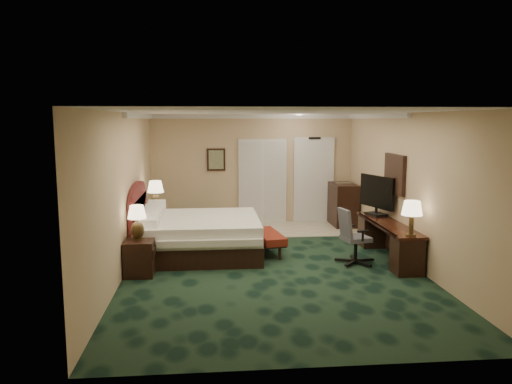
{
  "coord_description": "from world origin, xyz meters",
  "views": [
    {
      "loc": [
        -1.06,
        -8.58,
        2.58
      ],
      "look_at": [
        -0.2,
        0.6,
        1.23
      ],
      "focal_mm": 35.0,
      "sensor_mm": 36.0,
      "label": 1
    }
  ],
  "objects": [
    {
      "name": "lamp_near",
      "position": [
        -2.27,
        -0.34,
        0.89
      ],
      "size": [
        0.33,
        0.33,
        0.58
      ],
      "primitive_type": null,
      "rotation": [
        0.0,
        0.0,
        0.06
      ],
      "color": "black",
      "rests_on": "nightstand_near"
    },
    {
      "name": "headboard",
      "position": [
        -2.44,
        1.0,
        0.7
      ],
      "size": [
        0.12,
        2.0,
        1.4
      ],
      "primitive_type": null,
      "color": "#50171A",
      "rests_on": "ground"
    },
    {
      "name": "wall_mirror",
      "position": [
        2.46,
        0.6,
        1.55
      ],
      "size": [
        0.05,
        0.95,
        0.75
      ],
      "primitive_type": "cube",
      "color": "white",
      "rests_on": "wall_right"
    },
    {
      "name": "bed_bench",
      "position": [
        0.06,
        0.81,
        0.2
      ],
      "size": [
        0.6,
        1.24,
        0.4
      ],
      "primitive_type": "cube",
      "rotation": [
        0.0,
        0.0,
        0.16
      ],
      "color": "maroon",
      "rests_on": "ground"
    },
    {
      "name": "bed",
      "position": [
        -1.27,
        0.84,
        0.36
      ],
      "size": [
        2.26,
        2.1,
        0.72
      ],
      "primitive_type": "cube",
      "color": "white",
      "rests_on": "ground"
    },
    {
      "name": "crown_molding",
      "position": [
        0.0,
        0.0,
        2.65
      ],
      "size": [
        5.0,
        7.5,
        0.1
      ],
      "primitive_type": null,
      "color": "white",
      "rests_on": "wall_back"
    },
    {
      "name": "floor",
      "position": [
        0.0,
        0.0,
        0.0
      ],
      "size": [
        5.0,
        7.5,
        0.0
      ],
      "primitive_type": "cube",
      "color": "black",
      "rests_on": "ground"
    },
    {
      "name": "nightstand_near",
      "position": [
        -2.24,
        -0.37,
        0.3
      ],
      "size": [
        0.48,
        0.55,
        0.6
      ],
      "primitive_type": "cube",
      "color": "black",
      "rests_on": "ground"
    },
    {
      "name": "wall_left",
      "position": [
        -2.5,
        0.0,
        1.35
      ],
      "size": [
        0.0,
        7.5,
        2.7
      ],
      "primitive_type": "cube",
      "color": "tan",
      "rests_on": "ground"
    },
    {
      "name": "nightstand_far",
      "position": [
        -2.24,
        2.13,
        0.31
      ],
      "size": [
        0.49,
        0.56,
        0.61
      ],
      "primitive_type": "cube",
      "color": "black",
      "rests_on": "ground"
    },
    {
      "name": "tv",
      "position": [
        2.24,
        0.95,
        1.08
      ],
      "size": [
        0.4,
        1.01,
        0.8
      ],
      "primitive_type": "cube",
      "rotation": [
        0.0,
        0.0,
        0.31
      ],
      "color": "black",
      "rests_on": "desk"
    },
    {
      "name": "desk_chair",
      "position": [
        1.54,
        -0.05,
        0.51
      ],
      "size": [
        0.69,
        0.67,
        1.02
      ],
      "primitive_type": null,
      "rotation": [
        0.0,
        0.0,
        0.21
      ],
      "color": "#474752",
      "rests_on": "ground"
    },
    {
      "name": "wall_right",
      "position": [
        2.5,
        0.0,
        1.35
      ],
      "size": [
        0.0,
        7.5,
        2.7
      ],
      "primitive_type": "cube",
      "color": "tan",
      "rests_on": "ground"
    },
    {
      "name": "lamp_far",
      "position": [
        -2.23,
        2.19,
        0.94
      ],
      "size": [
        0.44,
        0.44,
        0.66
      ],
      "primitive_type": null,
      "rotation": [
        0.0,
        0.0,
        -0.32
      ],
      "color": "black",
      "rests_on": "nightstand_far"
    },
    {
      "name": "ceiling",
      "position": [
        0.0,
        0.0,
        2.7
      ],
      "size": [
        5.0,
        7.5,
        0.0
      ],
      "primitive_type": "cube",
      "color": "silver",
      "rests_on": "wall_back"
    },
    {
      "name": "desk_lamp",
      "position": [
        2.23,
        -0.83,
        0.97
      ],
      "size": [
        0.4,
        0.4,
        0.6
      ],
      "primitive_type": null,
      "rotation": [
        0.0,
        0.0,
        0.19
      ],
      "color": "black",
      "rests_on": "desk"
    },
    {
      "name": "entry_door",
      "position": [
        1.55,
        3.72,
        1.05
      ],
      "size": [
        1.02,
        0.06,
        2.18
      ],
      "primitive_type": "cube",
      "color": "white",
      "rests_on": "ground"
    },
    {
      "name": "wall_art",
      "position": [
        -0.9,
        3.71,
        1.6
      ],
      "size": [
        0.45,
        0.06,
        0.55
      ],
      "primitive_type": "cube",
      "color": "slate",
      "rests_on": "wall_back"
    },
    {
      "name": "desk",
      "position": [
        2.23,
        0.21,
        0.34
      ],
      "size": [
        0.51,
        2.34,
        0.68
      ],
      "primitive_type": "cube",
      "color": "black",
      "rests_on": "ground"
    },
    {
      "name": "wall_front",
      "position": [
        0.0,
        -3.75,
        1.35
      ],
      "size": [
        5.0,
        0.0,
        2.7
      ],
      "primitive_type": "cube",
      "color": "tan",
      "rests_on": "ground"
    },
    {
      "name": "minibar",
      "position": [
        2.18,
        3.2,
        0.52
      ],
      "size": [
        0.54,
        0.98,
        1.03
      ],
      "primitive_type": "cube",
      "color": "black",
      "rests_on": "ground"
    },
    {
      "name": "closet_doors",
      "position": [
        0.25,
        3.71,
        1.05
      ],
      "size": [
        1.2,
        0.06,
        2.1
      ],
      "primitive_type": "cube",
      "color": "beige",
      "rests_on": "ground"
    },
    {
      "name": "tile_patch",
      "position": [
        0.9,
        2.9,
        0.01
      ],
      "size": [
        3.2,
        1.7,
        0.01
      ],
      "primitive_type": "cube",
      "color": "beige",
      "rests_on": "ground"
    },
    {
      "name": "wall_back",
      "position": [
        0.0,
        3.75,
        1.35
      ],
      "size": [
        5.0,
        0.0,
        2.7
      ],
      "primitive_type": "cube",
      "color": "tan",
      "rests_on": "ground"
    }
  ]
}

